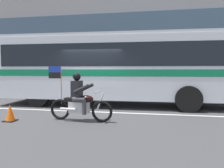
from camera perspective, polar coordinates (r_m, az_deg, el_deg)
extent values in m
plane|color=#3D3D3F|center=(9.17, -5.35, -6.61)|extent=(60.00, 60.00, 0.00)
cube|color=gray|center=(14.09, 0.33, -2.60)|extent=(28.00, 3.80, 0.15)
cube|color=silver|center=(8.61, -6.45, -7.29)|extent=(26.60, 0.14, 0.01)
cube|color=#384C60|center=(16.19, 1.54, 16.00)|extent=(25.76, 0.10, 1.40)
cube|color=silver|center=(10.00, 1.43, 4.24)|extent=(10.96, 2.82, 2.70)
cube|color=black|center=(10.02, 1.44, 7.39)|extent=(10.09, 2.84, 0.96)
cube|color=#0F7247|center=(10.00, 1.43, 3.09)|extent=(10.75, 2.84, 0.28)
cube|color=#ADB1BA|center=(10.11, 1.45, 12.26)|extent=(10.74, 2.68, 0.16)
cylinder|color=black|center=(10.08, -19.08, -2.87)|extent=(1.04, 0.30, 1.04)
cylinder|color=black|center=(8.89, 19.66, -3.77)|extent=(1.04, 0.30, 1.04)
torus|color=black|center=(6.84, -2.70, -7.29)|extent=(0.69, 0.13, 0.69)
torus|color=black|center=(7.38, -13.61, -6.56)|extent=(0.69, 0.13, 0.69)
cube|color=silver|center=(7.08, -8.75, -6.12)|extent=(0.66, 0.32, 0.36)
ellipsoid|color=black|center=(6.94, -6.87, -3.96)|extent=(0.50, 0.31, 0.24)
cube|color=black|center=(7.12, -10.26, -4.13)|extent=(0.58, 0.30, 0.12)
cylinder|color=silver|center=(6.80, -3.19, -4.78)|extent=(0.28, 0.07, 0.58)
cylinder|color=silver|center=(6.78, -3.85, -2.08)|extent=(0.08, 0.64, 0.04)
cylinder|color=silver|center=(7.06, -11.51, -6.59)|extent=(0.55, 0.13, 0.09)
cube|color=black|center=(7.03, -9.33, -1.43)|extent=(0.30, 0.38, 0.56)
sphere|color=black|center=(7.00, -9.36, 1.91)|extent=(0.26, 0.26, 0.26)
cylinder|color=#38383D|center=(7.17, -7.70, -3.72)|extent=(0.43, 0.18, 0.15)
cylinder|color=#38383D|center=(7.14, -6.33, -5.68)|extent=(0.13, 0.13, 0.46)
cylinder|color=#38383D|center=(6.84, -8.82, -4.09)|extent=(0.43, 0.18, 0.15)
cylinder|color=#38383D|center=(6.81, -7.40, -6.16)|extent=(0.13, 0.13, 0.46)
cylinder|color=black|center=(7.12, -6.92, -1.01)|extent=(0.52, 0.14, 0.32)
cylinder|color=black|center=(6.75, -8.14, -1.29)|extent=(0.52, 0.14, 0.32)
cylinder|color=olive|center=(7.26, -13.36, -0.32)|extent=(0.02, 0.02, 1.25)
cube|color=#1933A5|center=(7.35, -15.02, 3.80)|extent=(0.44, 0.05, 0.20)
cube|color=black|center=(7.35, -14.99, 2.24)|extent=(0.44, 0.05, 0.20)
cone|color=#EA590F|center=(7.72, -25.49, -6.91)|extent=(0.32, 0.32, 0.55)
cube|color=black|center=(7.77, -25.43, -8.79)|extent=(0.36, 0.36, 0.03)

